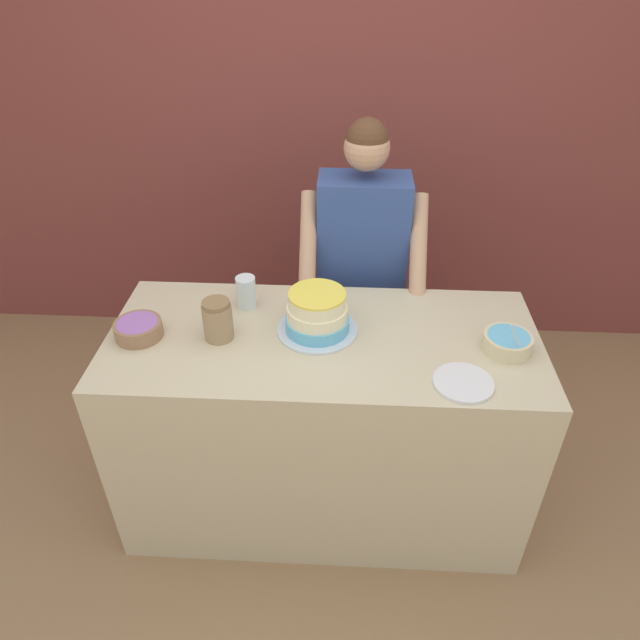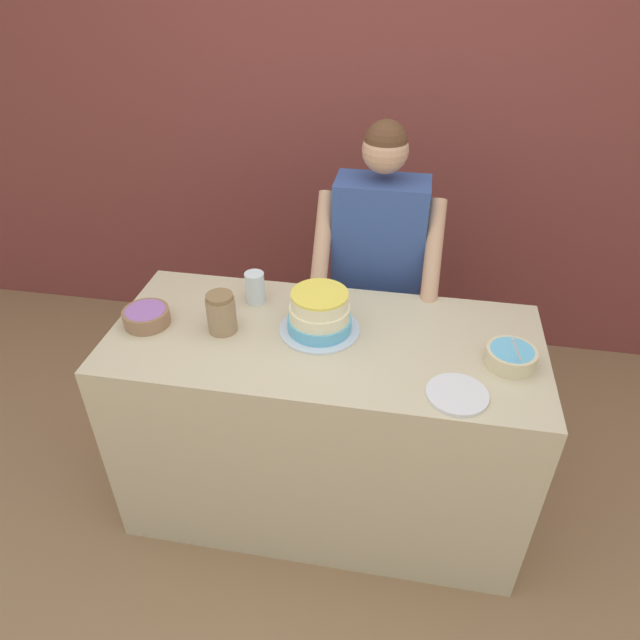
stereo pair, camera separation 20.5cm
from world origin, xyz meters
The scene contains 10 objects.
ground_plane centered at (0.00, 0.00, 0.00)m, with size 14.00×14.00×0.00m, color #93704C.
wall_back centered at (0.00, 1.76, 1.30)m, with size 10.00×0.05×2.60m.
counter centered at (0.00, 0.36, 0.46)m, with size 1.63×0.72×0.92m.
person_baker centered at (0.15, 0.93, 0.94)m, with size 0.54×0.45×1.57m.
cake centered at (-0.02, 0.40, 1.00)m, with size 0.31×0.31×0.17m.
frosting_bowl_blue centered at (0.67, 0.32, 0.96)m, with size 0.18×0.18×0.16m.
frosting_bowl_purple centered at (-0.69, 0.33, 0.96)m, with size 0.18×0.18×0.06m.
drinking_glass centered at (-0.32, 0.55, 0.99)m, with size 0.08×0.08×0.13m.
ceramic_plate centered at (0.49, 0.12, 0.93)m, with size 0.21×0.21×0.01m.
stoneware_jar centered at (-0.39, 0.34, 1.00)m, with size 0.11×0.11×0.16m.
Camera 1 is at (0.08, -1.35, 2.20)m, focal length 32.00 mm.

